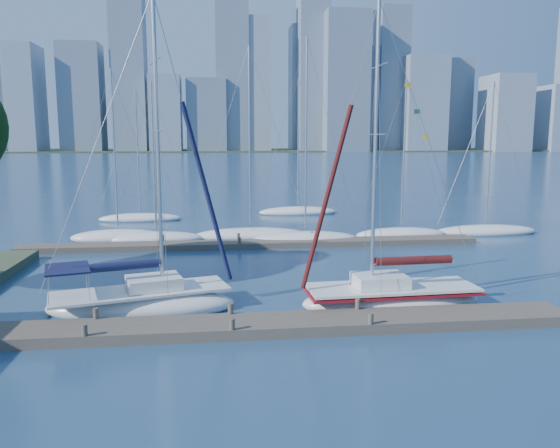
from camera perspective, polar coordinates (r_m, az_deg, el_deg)
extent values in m
plane|color=navy|center=(20.55, -5.10, -11.15)|extent=(700.00, 700.00, 0.00)
cube|color=#4A3F36|center=(20.48, -5.11, -10.62)|extent=(26.00, 2.00, 0.40)
cube|color=#4A3F36|center=(36.05, -2.72, -2.08)|extent=(30.00, 1.80, 0.36)
cube|color=#38472D|center=(339.38, -6.81, 7.62)|extent=(800.00, 100.00, 1.50)
ellipsoid|color=white|center=(23.42, -14.28, -8.29)|extent=(8.04, 4.46, 1.34)
cube|color=white|center=(23.24, -14.34, -6.81)|extent=(7.44, 4.11, 0.11)
cube|color=white|center=(23.24, -13.05, -5.97)|extent=(2.50, 2.14, 0.49)
cylinder|color=silver|center=(22.55, -12.65, 7.97)|extent=(0.16, 0.16, 11.71)
cylinder|color=silver|center=(22.89, -16.72, -4.50)|extent=(3.52, 1.05, 0.09)
cylinder|color=black|center=(22.87, -16.73, -4.28)|extent=(3.31, 1.24, 0.36)
cube|color=black|center=(22.76, -21.34, -4.35)|extent=(2.12, 2.48, 0.07)
ellipsoid|color=white|center=(23.76, 11.56, -7.94)|extent=(7.78, 2.85, 1.35)
cube|color=white|center=(23.58, 11.61, -6.48)|extent=(7.20, 2.62, 0.11)
cube|color=white|center=(23.32, 10.39, -5.82)|extent=(2.22, 1.73, 0.49)
cylinder|color=silver|center=(22.46, 9.92, 7.75)|extent=(0.16, 0.16, 11.47)
cylinder|color=silver|center=(23.68, 13.77, -3.92)|extent=(3.63, 0.25, 0.09)
cylinder|color=#440E11|center=(23.66, 13.78, -3.71)|extent=(3.36, 0.51, 0.36)
cube|color=maroon|center=(23.62, 11.60, -6.84)|extent=(7.37, 2.73, 0.09)
ellipsoid|color=white|center=(39.91, -16.53, -1.34)|extent=(6.82, 3.23, 1.13)
cylinder|color=silver|center=(39.33, -16.92, 7.52)|extent=(0.12, 0.12, 10.67)
ellipsoid|color=white|center=(38.82, -12.79, -1.51)|extent=(6.76, 4.34, 0.99)
cylinder|color=silver|center=(38.23, -13.08, 6.87)|extent=(0.11, 0.11, 9.89)
ellipsoid|color=white|center=(39.10, -3.11, -1.19)|extent=(8.43, 3.77, 1.11)
cylinder|color=silver|center=(38.50, -3.20, 9.07)|extent=(0.12, 0.12, 12.32)
ellipsoid|color=white|center=(37.55, 2.66, -1.60)|extent=(7.51, 2.68, 1.11)
cylinder|color=silver|center=(36.93, 2.74, 9.30)|extent=(0.12, 0.12, 12.59)
ellipsoid|color=white|center=(40.33, 12.54, -1.10)|extent=(6.79, 2.45, 1.04)
cylinder|color=silver|center=(39.76, 12.83, 7.22)|extent=(0.11, 0.11, 10.16)
ellipsoid|color=white|center=(43.48, 20.67, -0.75)|extent=(8.18, 3.03, 1.04)
cylinder|color=silver|center=(42.95, 21.10, 6.95)|extent=(0.11, 0.11, 10.16)
ellipsoid|color=white|center=(48.87, -14.38, 0.54)|extent=(7.25, 4.74, 0.98)
cylinder|color=silver|center=(48.40, -14.64, 7.35)|extent=(0.11, 0.11, 10.18)
ellipsoid|color=white|center=(51.57, 1.88, 1.25)|extent=(7.39, 2.18, 1.07)
cylinder|color=silver|center=(51.11, 1.92, 8.58)|extent=(0.12, 0.12, 11.59)
cube|color=#7F8EA4|center=(318.83, -24.95, 11.72)|extent=(13.83, 23.42, 54.81)
cube|color=slate|center=(315.25, -19.98, 12.23)|extent=(21.34, 17.63, 56.76)
cube|color=#8590A0|center=(332.21, -15.22, 10.14)|extent=(14.76, 17.61, 32.32)
cube|color=#7F8EA4|center=(305.58, -11.83, 11.17)|extent=(16.46, 19.81, 40.55)
cube|color=slate|center=(306.27, -7.67, 11.14)|extent=(21.23, 16.86, 39.18)
cube|color=#8590A0|center=(310.92, -2.87, 14.22)|extent=(18.92, 14.99, 72.23)
cube|color=#7F8EA4|center=(329.44, 2.41, 13.85)|extent=(15.09, 17.46, 71.32)
cube|color=slate|center=(307.74, 6.85, 14.41)|extent=(23.42, 18.95, 74.19)
cube|color=#8590A0|center=(327.95, 9.69, 12.63)|extent=(13.30, 17.11, 58.49)
cube|color=#7F8EA4|center=(321.29, 14.72, 11.96)|extent=(22.91, 18.80, 51.91)
cube|color=slate|center=(361.00, 17.68, 11.71)|extent=(16.96, 17.52, 55.02)
cube|color=#8590A0|center=(340.95, 22.44, 10.60)|extent=(21.61, 23.94, 42.52)
cube|color=#7F8EA4|center=(356.62, 26.73, 9.80)|extent=(14.94, 21.38, 37.18)
cube|color=slate|center=(315.10, -15.51, 15.93)|extent=(17.48, 18.00, 94.99)
cube|color=slate|center=(312.27, -5.06, 16.50)|extent=(17.76, 18.00, 97.34)
cube|color=slate|center=(317.74, 3.46, 17.35)|extent=(16.45, 18.00, 107.99)
cube|color=slate|center=(326.87, 11.47, 14.44)|extent=(16.81, 18.00, 79.53)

